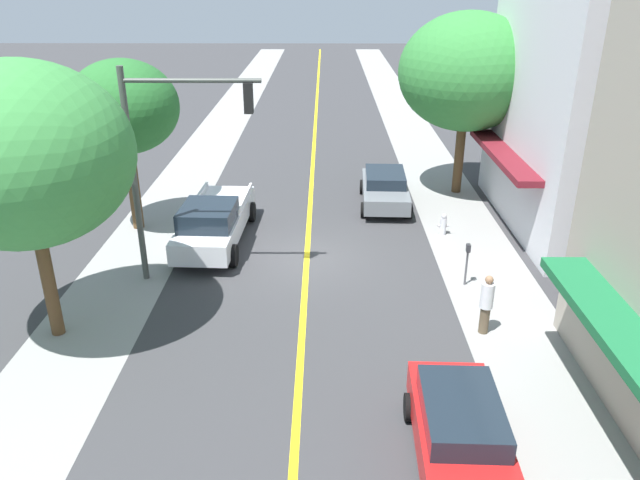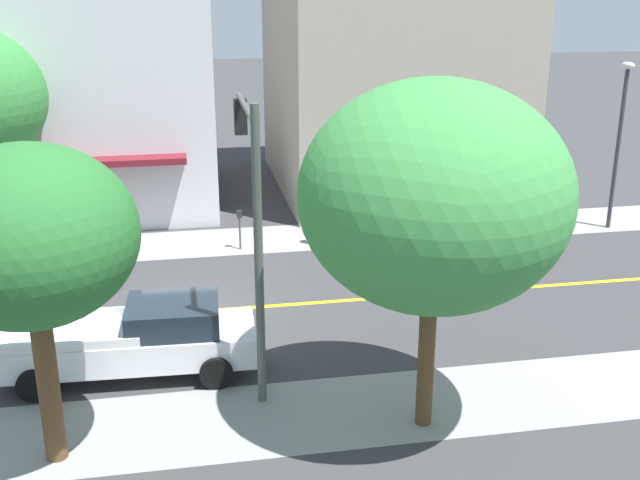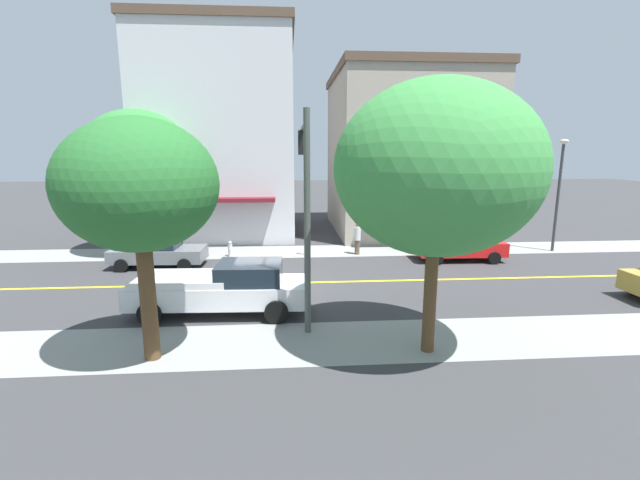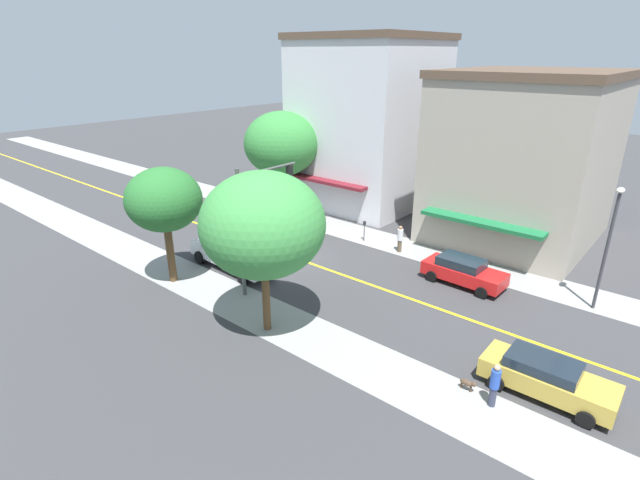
# 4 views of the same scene
# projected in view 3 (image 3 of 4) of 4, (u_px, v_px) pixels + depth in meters

# --- Properties ---
(ground_plane) EXTENTS (140.00, 140.00, 0.00)m
(ground_plane) POSITION_uv_depth(u_px,v_px,m) (267.00, 283.00, 19.02)
(ground_plane) COLOR #38383A
(sidewalk_left) EXTENTS (3.07, 126.00, 0.01)m
(sidewalk_left) POSITION_uv_depth(u_px,v_px,m) (271.00, 252.00, 25.02)
(sidewalk_left) COLOR gray
(sidewalk_left) RESTS_ON ground
(sidewalk_right) EXTENTS (3.07, 126.00, 0.01)m
(sidewalk_right) POSITION_uv_depth(u_px,v_px,m) (257.00, 344.00, 13.02)
(sidewalk_right) COLOR gray
(sidewalk_right) RESTS_ON ground
(road_centerline_stripe) EXTENTS (0.20, 126.00, 0.00)m
(road_centerline_stripe) POSITION_uv_depth(u_px,v_px,m) (267.00, 283.00, 19.02)
(road_centerline_stripe) COLOR yellow
(road_centerline_stripe) RESTS_ON ground
(corner_shop_building) EXTENTS (11.32, 9.95, 13.56)m
(corner_shop_building) POSITION_uv_depth(u_px,v_px,m) (223.00, 135.00, 30.25)
(corner_shop_building) COLOR silver
(corner_shop_building) RESTS_ON ground
(tan_rowhouse) EXTENTS (12.97, 10.14, 11.18)m
(tan_rowhouse) POSITION_uv_depth(u_px,v_px,m) (403.00, 153.00, 31.42)
(tan_rowhouse) COLOR #A39989
(tan_rowhouse) RESTS_ON ground
(street_tree_left_near) EXTENTS (4.09, 4.09, 6.57)m
(street_tree_left_near) POSITION_uv_depth(u_px,v_px,m) (139.00, 186.00, 11.19)
(street_tree_left_near) COLOR brown
(street_tree_left_near) RESTS_ON ground
(street_tree_right_corner) EXTENTS (5.53, 5.53, 7.58)m
(street_tree_right_corner) POSITION_uv_depth(u_px,v_px,m) (437.00, 169.00, 11.57)
(street_tree_right_corner) COLOR brown
(street_tree_right_corner) RESTS_ON ground
(street_tree_left_far) EXTENTS (5.92, 5.92, 7.96)m
(street_tree_left_far) POSITION_uv_depth(u_px,v_px,m) (137.00, 156.00, 24.01)
(street_tree_left_far) COLOR brown
(street_tree_left_far) RESTS_ON ground
(fire_hydrant) EXTENTS (0.44, 0.24, 0.86)m
(fire_hydrant) POSITION_uv_depth(u_px,v_px,m) (230.00, 249.00, 23.90)
(fire_hydrant) COLOR silver
(fire_hydrant) RESTS_ON ground
(parking_meter) EXTENTS (0.12, 0.18, 1.45)m
(parking_meter) POSITION_uv_depth(u_px,v_px,m) (306.00, 238.00, 24.09)
(parking_meter) COLOR #4C4C51
(parking_meter) RESTS_ON ground
(traffic_light_mast) EXTENTS (4.20, 0.32, 6.92)m
(traffic_light_mast) POSITION_uv_depth(u_px,v_px,m) (305.00, 187.00, 14.15)
(traffic_light_mast) COLOR #474C47
(traffic_light_mast) RESTS_ON ground
(street_lamp) EXTENTS (0.70, 0.36, 6.35)m
(street_lamp) POSITION_uv_depth(u_px,v_px,m) (559.00, 183.00, 24.48)
(street_lamp) COLOR #38383D
(street_lamp) RESTS_ON ground
(red_sedan_left_curb) EXTENTS (2.11, 4.58, 1.53)m
(red_sedan_left_curb) POSITION_uv_depth(u_px,v_px,m) (459.00, 245.00, 22.93)
(red_sedan_left_curb) COLOR red
(red_sedan_left_curb) RESTS_ON ground
(grey_sedan_left_curb) EXTENTS (2.26, 4.59, 1.44)m
(grey_sedan_left_curb) POSITION_uv_depth(u_px,v_px,m) (158.00, 252.00, 21.65)
(grey_sedan_left_curb) COLOR slate
(grey_sedan_left_curb) RESTS_ON ground
(white_pickup_truck) EXTENTS (2.49, 6.25, 1.84)m
(white_pickup_truck) POSITION_uv_depth(u_px,v_px,m) (225.00, 288.00, 15.36)
(white_pickup_truck) COLOR silver
(white_pickup_truck) RESTS_ON ground
(pedestrian_white_shirt) EXTENTS (0.37, 0.37, 1.80)m
(pedestrian_white_shirt) POSITION_uv_depth(u_px,v_px,m) (357.00, 238.00, 24.23)
(pedestrian_white_shirt) COLOR brown
(pedestrian_white_shirt) RESTS_ON ground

